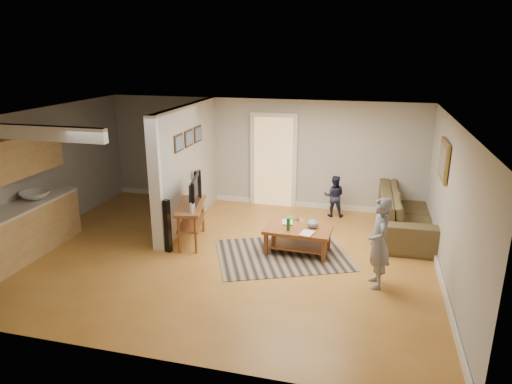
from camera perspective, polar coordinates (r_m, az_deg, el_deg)
ground at (r=8.41m, az=-4.19°, el=-7.77°), size 7.50×7.50×0.00m
room_shell at (r=8.67m, az=-10.21°, el=3.02°), size 7.54×6.02×2.52m
area_rug at (r=8.37m, az=3.34°, el=-7.83°), size 2.80×2.48×0.01m
sofa at (r=9.95m, az=18.18°, el=-4.53°), size 1.16×2.86×0.83m
coffee_table at (r=8.38m, az=5.38°, el=-5.19°), size 1.23×0.75×0.70m
tv_console at (r=8.74m, az=-8.06°, el=-2.02°), size 0.72×1.28×1.04m
speaker_left at (r=8.46m, az=-11.00°, el=-4.21°), size 0.12×0.12×1.00m
speaker_right at (r=9.75m, az=-7.25°, el=-0.63°), size 0.12×0.12×1.15m
toy_basket at (r=9.24m, az=4.69°, el=-4.30°), size 0.43×0.43×0.39m
child at (r=7.62m, az=14.67°, el=-11.20°), size 0.44×0.59×1.45m
toddler at (r=10.38m, az=9.61°, el=-2.96°), size 0.47×0.38×0.94m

